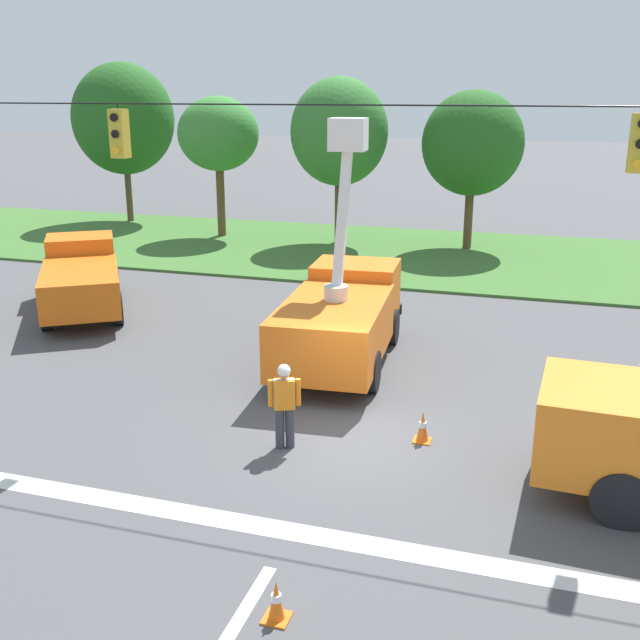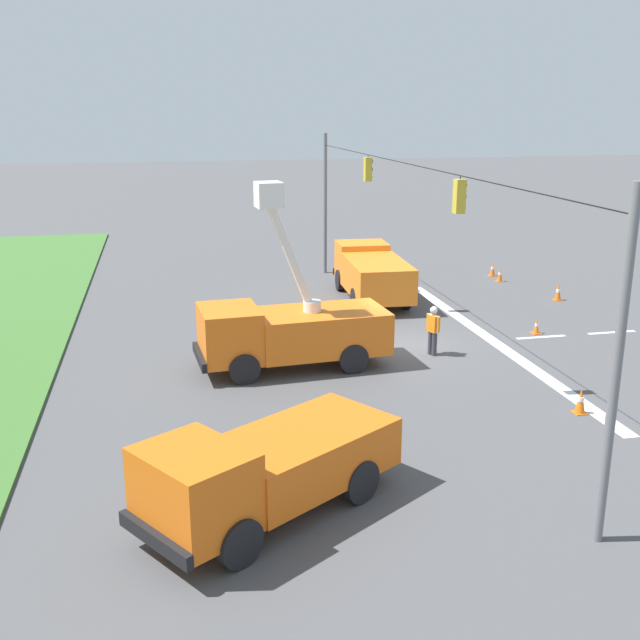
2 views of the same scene
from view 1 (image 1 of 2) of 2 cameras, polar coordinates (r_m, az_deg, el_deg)
The scene contains 13 objects.
ground_plane at distance 15.63m, azimuth 2.30°, elevation -8.92°, with size 200.00×200.00×0.00m, color #4C4C4F.
grass_verge at distance 32.51m, azimuth 10.55°, elevation 4.72°, with size 56.00×12.00×0.10m, color #3D6B2D.
lane_markings at distance 11.47m, azimuth -4.70°, elevation -19.61°, with size 17.60×15.25×0.01m.
signal_gantry at distance 14.29m, azimuth 2.49°, elevation 6.58°, with size 26.20×0.33×7.20m.
tree_far_west at distance 41.67m, azimuth -14.76°, elevation 14.59°, with size 5.27×5.24×8.29m.
tree_west at distance 36.41m, azimuth -7.76°, elevation 13.83°, with size 3.80×3.81×6.64m.
tree_centre at distance 34.40m, azimuth 1.48°, elevation 14.12°, with size 4.36×4.48×7.48m.
tree_east at distance 33.71m, azimuth 11.56°, elevation 13.03°, with size 4.36×4.72×6.91m.
utility_truck_bucket_lift at distance 19.39m, azimuth 1.67°, elevation 0.60°, with size 2.91×6.53×6.20m.
utility_truck_support_near at distance 25.24m, azimuth -17.74°, elevation 3.13°, with size 5.20×6.28×2.13m.
road_worker at distance 14.82m, azimuth -2.73°, elevation -6.19°, with size 0.61×0.38×1.77m.
traffic_cone_lane_edge_b at distance 10.74m, azimuth -3.35°, elevation -20.62°, with size 0.36×0.36×0.60m.
traffic_cone_centre_line at distance 15.46m, azimuth 7.83°, elevation -8.09°, with size 0.36×0.36×0.65m.
Camera 1 is at (3.55, -13.60, 6.85)m, focal length 42.00 mm.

